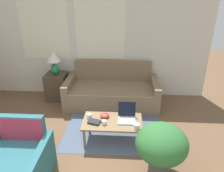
{
  "coord_description": "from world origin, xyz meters",
  "views": [
    {
      "loc": [
        1.12,
        -1.36,
        2.48
      ],
      "look_at": [
        0.9,
        2.38,
        0.75
      ],
      "focal_mm": 35.0,
      "sensor_mm": 36.0,
      "label": 1
    }
  ],
  "objects": [
    {
      "name": "wall_back",
      "position": [
        -0.0,
        3.58,
        1.31
      ],
      "size": [
        6.09,
        0.06,
        2.6
      ],
      "color": "silver",
      "rests_on": "ground_plane"
    },
    {
      "name": "rug",
      "position": [
        0.94,
        2.38,
        0.0
      ],
      "size": [
        1.8,
        2.07,
        0.01
      ],
      "color": "slate",
      "rests_on": "ground_plane"
    },
    {
      "name": "couch",
      "position": [
        0.85,
        3.09,
        0.27
      ],
      "size": [
        2.05,
        0.94,
        0.9
      ],
      "color": "#846B4C",
      "rests_on": "ground_plane"
    },
    {
      "name": "armchair",
      "position": [
        -0.32,
        0.82,
        0.27
      ],
      "size": [
        0.85,
        0.84,
        0.83
      ],
      "color": "#2D6B75",
      "rests_on": "ground_plane"
    },
    {
      "name": "side_table",
      "position": [
        -0.46,
        3.24,
        0.31
      ],
      "size": [
        0.47,
        0.47,
        0.62
      ],
      "color": "#4C3D2D",
      "rests_on": "ground_plane"
    },
    {
      "name": "table_lamp",
      "position": [
        -0.46,
        3.24,
        0.96
      ],
      "size": [
        0.32,
        0.32,
        0.53
      ],
      "color": "#1E8451",
      "rests_on": "side_table"
    },
    {
      "name": "coffee_table",
      "position": [
        0.94,
        1.74,
        0.35
      ],
      "size": [
        1.0,
        0.57,
        0.4
      ],
      "color": "#8E704C",
      "rests_on": "ground_plane"
    },
    {
      "name": "laptop",
      "position": [
        1.18,
        1.8,
        0.46
      ],
      "size": [
        0.3,
        0.32,
        0.26
      ],
      "color": "#B7B7BC",
      "rests_on": "coffee_table"
    },
    {
      "name": "cup_navy",
      "position": [
        0.54,
        1.79,
        0.44
      ],
      "size": [
        0.09,
        0.09,
        0.09
      ],
      "color": "white",
      "rests_on": "coffee_table"
    },
    {
      "name": "cup_yellow",
      "position": [
        0.81,
        1.63,
        0.43
      ],
      "size": [
        0.08,
        0.08,
        0.07
      ],
      "color": "white",
      "rests_on": "coffee_table"
    },
    {
      "name": "cup_white",
      "position": [
        1.34,
        1.54,
        0.44
      ],
      "size": [
        0.1,
        0.1,
        0.08
      ],
      "color": "white",
      "rests_on": "coffee_table"
    },
    {
      "name": "snack_bowl",
      "position": [
        0.8,
        1.85,
        0.43
      ],
      "size": [
        0.16,
        0.16,
        0.06
      ],
      "color": "#B23D38",
      "rests_on": "coffee_table"
    },
    {
      "name": "book_red",
      "position": [
        0.64,
        1.66,
        0.41
      ],
      "size": [
        0.23,
        0.19,
        0.04
      ],
      "color": "#2D2D33",
      "rests_on": "coffee_table"
    },
    {
      "name": "potted_plant",
      "position": [
        1.65,
        1.02,
        0.51
      ],
      "size": [
        0.71,
        0.71,
        0.81
      ],
      "color": "#4C4C4C",
      "rests_on": "ground_plane"
    }
  ]
}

